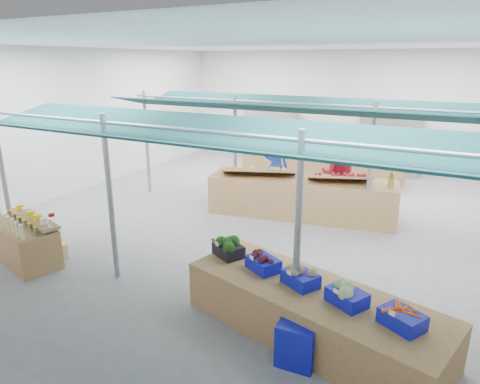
# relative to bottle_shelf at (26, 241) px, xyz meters

# --- Properties ---
(floor) EXTENTS (13.00, 13.00, 0.00)m
(floor) POSITION_rel_bottle_shelf_xyz_m (3.04, 4.36, -0.42)
(floor) COLOR slate
(floor) RESTS_ON ground
(hall) EXTENTS (13.00, 13.00, 13.00)m
(hall) POSITION_rel_bottle_shelf_xyz_m (3.04, 5.80, 2.22)
(hall) COLOR silver
(hall) RESTS_ON ground
(pole_grid) EXTENTS (10.00, 4.60, 3.00)m
(pole_grid) POSITION_rel_bottle_shelf_xyz_m (3.79, 2.61, 1.39)
(pole_grid) COLOR gray
(pole_grid) RESTS_ON floor
(awnings) EXTENTS (9.50, 7.08, 0.30)m
(awnings) POSITION_rel_bottle_shelf_xyz_m (3.79, 2.61, 2.36)
(awnings) COLOR black
(awnings) RESTS_ON pole_grid
(back_shelving_left) EXTENTS (2.00, 0.50, 2.00)m
(back_shelving_left) POSITION_rel_bottle_shelf_xyz_m (0.54, 10.36, 0.58)
(back_shelving_left) COLOR #B23F33
(back_shelving_left) RESTS_ON floor
(back_shelving_right) EXTENTS (2.00, 0.50, 2.00)m
(back_shelving_right) POSITION_rel_bottle_shelf_xyz_m (5.04, 10.36, 0.58)
(back_shelving_right) COLOR #B23F33
(back_shelving_right) RESTS_ON floor
(bottle_shelf) EXTENTS (1.86, 1.41, 1.04)m
(bottle_shelf) POSITION_rel_bottle_shelf_xyz_m (0.00, 0.00, 0.00)
(bottle_shelf) COLOR brown
(bottle_shelf) RESTS_ON floor
(veg_counter) EXTENTS (4.01, 2.15, 0.74)m
(veg_counter) POSITION_rel_bottle_shelf_xyz_m (5.79, 0.37, -0.05)
(veg_counter) COLOR brown
(veg_counter) RESTS_ON floor
(fruit_counter) EXTENTS (4.77, 1.96, 1.00)m
(fruit_counter) POSITION_rel_bottle_shelf_xyz_m (3.87, 5.01, 0.08)
(fruit_counter) COLOR brown
(fruit_counter) RESTS_ON floor
(far_counter) EXTENTS (5.35, 1.14, 0.96)m
(far_counter) POSITION_rel_bottle_shelf_xyz_m (3.11, 8.78, 0.06)
(far_counter) COLOR brown
(far_counter) RESTS_ON floor
(crate_stack) EXTENTS (0.52, 0.38, 0.60)m
(crate_stack) POSITION_rel_bottle_shelf_xyz_m (5.83, -0.31, -0.12)
(crate_stack) COLOR #0F15AA
(crate_stack) RESTS_ON floor
(vendor_left) EXTENTS (0.75, 0.56, 1.86)m
(vendor_left) POSITION_rel_bottle_shelf_xyz_m (2.67, 6.11, 0.51)
(vendor_left) COLOR #193EA8
(vendor_left) RESTS_ON floor
(vendor_right) EXTENTS (1.02, 0.86, 1.86)m
(vendor_right) POSITION_rel_bottle_shelf_xyz_m (4.47, 6.11, 0.51)
(vendor_right) COLOR maroon
(vendor_right) RESTS_ON floor
(crate_broccoli) EXTENTS (0.61, 0.54, 0.35)m
(crate_broccoli) POSITION_rel_bottle_shelf_xyz_m (4.19, 0.77, 0.48)
(crate_broccoli) COLOR black
(crate_broccoli) RESTS_ON veg_counter
(crate_beets) EXTENTS (0.61, 0.54, 0.29)m
(crate_beets) POSITION_rel_bottle_shelf_xyz_m (4.91, 0.59, 0.46)
(crate_beets) COLOR #0F15AA
(crate_beets) RESTS_ON veg_counter
(crate_celeriac) EXTENTS (0.61, 0.54, 0.31)m
(crate_celeriac) POSITION_rel_bottle_shelf_xyz_m (5.58, 0.42, 0.47)
(crate_celeriac) COLOR #0F15AA
(crate_celeriac) RESTS_ON veg_counter
(crate_cabbage) EXTENTS (0.61, 0.54, 0.35)m
(crate_cabbage) POSITION_rel_bottle_shelf_xyz_m (6.30, 0.25, 0.48)
(crate_cabbage) COLOR #0F15AA
(crate_cabbage) RESTS_ON veg_counter
(crate_carrots) EXTENTS (0.61, 0.54, 0.29)m
(crate_carrots) POSITION_rel_bottle_shelf_xyz_m (7.02, 0.07, 0.43)
(crate_carrots) COLOR #0F15AA
(crate_carrots) RESTS_ON veg_counter
(sparrow) EXTENTS (0.12, 0.09, 0.11)m
(sparrow) POSITION_rel_bottle_shelf_xyz_m (4.00, 0.68, 0.57)
(sparrow) COLOR brown
(sparrow) RESTS_ON crate_broccoli
(pole_ribbon) EXTENTS (0.12, 0.12, 0.28)m
(pole_ribbon) POSITION_rel_bottle_shelf_xyz_m (0.83, 0.04, 0.66)
(pole_ribbon) COLOR #AA0B11
(pole_ribbon) RESTS_ON pole_grid
(apple_heap_yellow) EXTENTS (2.02, 1.35, 0.27)m
(apple_heap_yellow) POSITION_rel_bottle_shelf_xyz_m (2.80, 4.70, 0.74)
(apple_heap_yellow) COLOR #997247
(apple_heap_yellow) RESTS_ON fruit_counter
(apple_heap_red) EXTENTS (1.65, 1.21, 0.27)m
(apple_heap_red) POSITION_rel_bottle_shelf_xyz_m (4.81, 5.08, 0.74)
(apple_heap_red) COLOR #997247
(apple_heap_red) RESTS_ON fruit_counter
(pineapple) EXTENTS (0.14, 0.14, 0.39)m
(pineapple) POSITION_rel_bottle_shelf_xyz_m (5.95, 5.30, 0.76)
(pineapple) COLOR #8C6019
(pineapple) RESTS_ON fruit_counter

